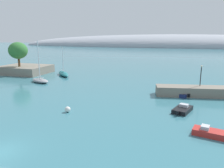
{
  "coord_description": "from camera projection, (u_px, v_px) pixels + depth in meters",
  "views": [
    {
      "loc": [
        15.59,
        -14.68,
        10.62
      ],
      "look_at": [
        3.63,
        23.12,
        1.99
      ],
      "focal_mm": 35.29,
      "sensor_mm": 36.0,
      "label": 1
    }
  ],
  "objects": [
    {
      "name": "sailboat_teal_near_shore",
      "position": [
        63.0,
        74.0,
        60.46
      ],
      "size": [
        6.99,
        7.43,
        7.86
      ],
      "rotation": [
        0.0,
        0.0,
        5.45
      ],
      "color": "#1E6B70",
      "rests_on": "water"
    },
    {
      "name": "water",
      "position": [
        0.0,
        152.0,
        20.53
      ],
      "size": [
        600.0,
        600.0,
        0.0
      ],
      "primitive_type": "plane",
      "color": "#38727F",
      "rests_on": "ground"
    },
    {
      "name": "motorboat_black_outer",
      "position": [
        183.0,
        109.0,
        31.61
      ],
      "size": [
        3.03,
        4.37,
        0.99
      ],
      "rotation": [
        0.0,
        0.0,
        1.26
      ],
      "color": "black",
      "rests_on": "water"
    },
    {
      "name": "tree_clump_shore",
      "position": [
        18.0,
        51.0,
        61.21
      ],
      "size": [
        5.16,
        5.16,
        6.83
      ],
      "color": "brown",
      "rests_on": "shore_outcrop"
    },
    {
      "name": "mooring_buoy_white",
      "position": [
        68.0,
        109.0,
        31.38
      ],
      "size": [
        0.82,
        0.82,
        0.82
      ],
      "primitive_type": "sphere",
      "color": "silver",
      "rests_on": "water"
    },
    {
      "name": "motorboat_red_alongside_breakwater",
      "position": [
        210.0,
        133.0,
        23.9
      ],
      "size": [
        4.1,
        2.42,
        1.07
      ],
      "rotation": [
        0.0,
        0.0,
        2.91
      ],
      "color": "red",
      "rests_on": "water"
    },
    {
      "name": "harbor_lamp_post",
      "position": [
        201.0,
        73.0,
        39.81
      ],
      "size": [
        0.36,
        0.36,
        3.78
      ],
      "color": "black",
      "rests_on": "breakwater_rocks"
    },
    {
      "name": "breakwater_rocks",
      "position": [
        209.0,
        92.0,
        39.54
      ],
      "size": [
        19.17,
        6.81,
        1.74
      ],
      "primitive_type": "cube",
      "rotation": [
        0.0,
        0.0,
        0.19
      ],
      "color": "gray",
      "rests_on": "ground"
    },
    {
      "name": "shore_outcrop",
      "position": [
        25.0,
        69.0,
        64.21
      ],
      "size": [
        13.13,
        10.65,
        2.22
      ],
      "primitive_type": "cube",
      "color": "gray",
      "rests_on": "ground"
    },
    {
      "name": "sailboat_grey_mid_mooring",
      "position": [
        40.0,
        80.0,
        51.54
      ],
      "size": [
        6.15,
        4.5,
        9.77
      ],
      "rotation": [
        0.0,
        0.0,
        2.72
      ],
      "color": "gray",
      "rests_on": "water"
    },
    {
      "name": "distant_ridge",
      "position": [
        171.0,
        47.0,
        227.08
      ],
      "size": [
        348.2,
        67.83,
        25.02
      ],
      "primitive_type": "ellipsoid",
      "color": "#999EA8",
      "rests_on": "ground"
    },
    {
      "name": "motorboat_navy_foreground",
      "position": [
        177.0,
        94.0,
        39.89
      ],
      "size": [
        4.38,
        3.25,
        1.06
      ],
      "rotation": [
        0.0,
        0.0,
        2.74
      ],
      "color": "navy",
      "rests_on": "water"
    }
  ]
}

